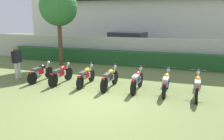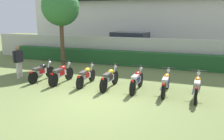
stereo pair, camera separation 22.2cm
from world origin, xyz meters
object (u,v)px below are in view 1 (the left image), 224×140
object	(u,v)px
motorcycle_in_row_5	(166,82)
motorcycle_in_row_6	(197,86)
parked_car	(129,45)
motorcycle_in_row_3	(110,78)
motorcycle_in_row_0	(41,72)
inspector_person	(17,59)
motorcycle_in_row_2	(86,76)
motorcycle_in_row_1	(61,74)
motorcycle_in_row_4	(137,80)
tree_near_inspector	(58,7)

from	to	relation	value
motorcycle_in_row_5	motorcycle_in_row_6	distance (m)	1.17
parked_car	motorcycle_in_row_3	size ratio (longest dim) A/B	2.48
motorcycle_in_row_0	inspector_person	bearing A→B (deg)	91.59
motorcycle_in_row_0	motorcycle_in_row_2	distance (m)	2.35
motorcycle_in_row_1	motorcycle_in_row_4	distance (m)	3.53
parked_car	motorcycle_in_row_2	world-z (taller)	parked_car
motorcycle_in_row_5	inspector_person	world-z (taller)	inspector_person
motorcycle_in_row_2	motorcycle_in_row_3	xyz separation A→B (m)	(1.15, -0.08, 0.01)
motorcycle_in_row_2	motorcycle_in_row_0	bearing A→B (deg)	90.05
tree_near_inspector	inspector_person	size ratio (longest dim) A/B	2.90
motorcycle_in_row_0	inspector_person	size ratio (longest dim) A/B	1.10
parked_car	motorcycle_in_row_4	size ratio (longest dim) A/B	2.57
motorcycle_in_row_4	motorcycle_in_row_5	bearing A→B (deg)	-84.37
motorcycle_in_row_6	parked_car	bearing A→B (deg)	32.62
motorcycle_in_row_1	inspector_person	bearing A→B (deg)	89.84
parked_car	motorcycle_in_row_2	size ratio (longest dim) A/B	2.56
motorcycle_in_row_0	motorcycle_in_row_1	xyz separation A→B (m)	(1.15, -0.08, 0.02)
tree_near_inspector	motorcycle_in_row_5	world-z (taller)	tree_near_inspector
parked_car	motorcycle_in_row_6	size ratio (longest dim) A/B	2.41
motorcycle_in_row_3	inspector_person	world-z (taller)	inspector_person
motorcycle_in_row_1	inspector_person	world-z (taller)	inspector_person
parked_car	motorcycle_in_row_6	world-z (taller)	parked_car
parked_car	inspector_person	xyz separation A→B (m)	(-3.66, -8.16, 0.03)
tree_near_inspector	motorcycle_in_row_1	world-z (taller)	tree_near_inspector
parked_car	motorcycle_in_row_3	world-z (taller)	parked_car
motorcycle_in_row_6	tree_near_inspector	bearing A→B (deg)	68.38
motorcycle_in_row_6	motorcycle_in_row_3	bearing A→B (deg)	91.99
motorcycle_in_row_0	motorcycle_in_row_2	xyz separation A→B (m)	(2.35, 0.03, 0.00)
motorcycle_in_row_3	motorcycle_in_row_4	distance (m)	1.18
motorcycle_in_row_5	tree_near_inspector	bearing A→B (deg)	63.81
motorcycle_in_row_0	motorcycle_in_row_5	distance (m)	5.85
motorcycle_in_row_1	motorcycle_in_row_4	size ratio (longest dim) A/B	1.03
motorcycle_in_row_0	motorcycle_in_row_2	bearing A→B (deg)	-86.33
motorcycle_in_row_4	motorcycle_in_row_6	distance (m)	2.32
motorcycle_in_row_1	motorcycle_in_row_3	distance (m)	2.35
tree_near_inspector	parked_car	bearing A→B (deg)	54.44
motorcycle_in_row_3	parked_car	bearing A→B (deg)	10.96
parked_car	motorcycle_in_row_2	xyz separation A→B (m)	(0.04, -8.17, -0.50)
motorcycle_in_row_3	inspector_person	bearing A→B (deg)	91.66
motorcycle_in_row_4	motorcycle_in_row_0	bearing A→B (deg)	91.56
motorcycle_in_row_2	motorcycle_in_row_4	size ratio (longest dim) A/B	1.01
motorcycle_in_row_2	tree_near_inspector	bearing A→B (deg)	42.79
motorcycle_in_row_2	motorcycle_in_row_3	distance (m)	1.15
motorcycle_in_row_4	inspector_person	xyz separation A→B (m)	(-6.04, 0.07, 0.51)
tree_near_inspector	motorcycle_in_row_6	world-z (taller)	tree_near_inspector
motorcycle_in_row_1	motorcycle_in_row_4	xyz separation A→B (m)	(3.53, 0.04, 0.00)
motorcycle_in_row_1	inspector_person	distance (m)	2.56
motorcycle_in_row_1	motorcycle_in_row_3	xyz separation A→B (m)	(2.35, 0.02, -0.00)
motorcycle_in_row_5	motorcycle_in_row_4	bearing A→B (deg)	94.72
motorcycle_in_row_6	inspector_person	distance (m)	8.38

